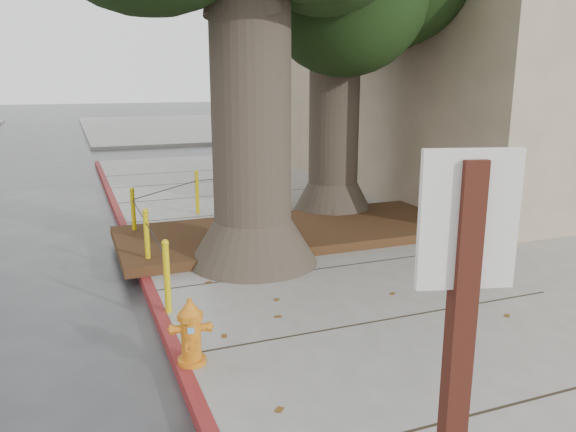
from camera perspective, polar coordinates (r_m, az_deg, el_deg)
name	(u,v)px	position (r m, az deg, el deg)	size (l,w,h in m)	color
ground	(348,338)	(6.84, 6.11, -12.22)	(140.00, 140.00, 0.00)	#28282B
sidewalk_main	(562,231)	(12.27, 26.06, -1.41)	(16.00, 26.00, 0.15)	slate
sidewalk_far	(216,126)	(36.65, -7.37, 9.08)	(16.00, 20.00, 0.15)	slate
curb_red	(147,284)	(8.50, -14.14, -6.73)	(0.14, 26.00, 0.16)	maroon
planter_bed	(295,231)	(10.44, 0.70, -1.56)	(6.40, 2.60, 0.16)	black
building_corner	(520,9)	(19.09, 22.53, 18.82)	(12.00, 13.00, 10.00)	tan
building_side_white	(387,54)	(36.71, 10.00, 15.92)	(10.00, 10.00, 9.00)	silver
building_side_grey	(415,38)	(45.06, 12.79, 17.26)	(12.00, 14.00, 12.00)	slate
bollard_ring	(195,211)	(10.28, -9.46, 0.50)	(3.79, 5.39, 0.95)	gold
fire_hydrant	(191,332)	(5.88, -9.84, -11.55)	(0.38, 0.35, 0.71)	orange
car_silver	(260,130)	(26.55, -2.82, 8.73)	(1.58, 3.93, 1.34)	#98989D
car_red	(339,131)	(25.83, 5.19, 8.57)	(1.43, 4.11, 1.36)	maroon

